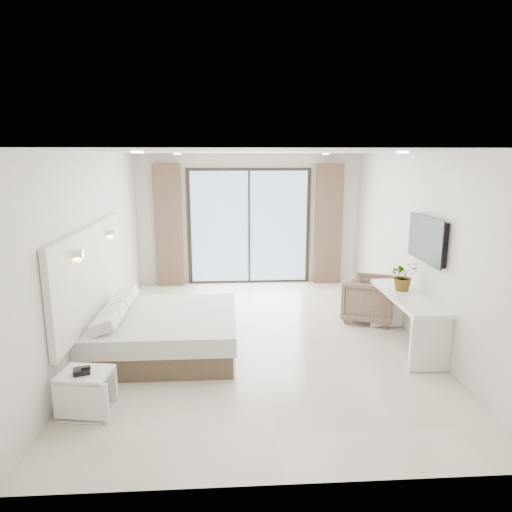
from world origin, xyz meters
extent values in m
plane|color=beige|center=(0.00, 0.00, 0.00)|extent=(6.20, 6.20, 0.00)
cube|color=silver|center=(0.00, 3.10, 1.35)|extent=(4.60, 0.02, 2.70)
cube|color=silver|center=(0.00, -3.10, 1.35)|extent=(4.60, 0.02, 2.70)
cube|color=silver|center=(-2.30, 0.00, 1.35)|extent=(0.02, 6.20, 2.70)
cube|color=silver|center=(2.30, 0.00, 1.35)|extent=(0.02, 6.20, 2.70)
cube|color=white|center=(0.00, 0.00, 2.70)|extent=(4.60, 6.20, 0.02)
cube|color=white|center=(-2.25, -0.39, 1.15)|extent=(0.08, 3.00, 1.20)
cube|color=black|center=(2.25, -0.45, 1.55)|extent=(0.06, 1.00, 0.58)
cube|color=black|center=(2.21, -0.45, 1.55)|extent=(0.02, 1.04, 0.62)
cube|color=black|center=(0.00, 3.07, 1.20)|extent=(2.56, 0.04, 2.42)
cube|color=#87B1D8|center=(0.00, 3.04, 1.20)|extent=(2.40, 0.01, 2.30)
cube|color=brown|center=(-1.65, 2.96, 1.25)|extent=(0.55, 0.14, 2.50)
cube|color=brown|center=(1.65, 2.96, 1.25)|extent=(0.55, 0.14, 2.50)
cylinder|color=white|center=(-1.30, -1.80, 2.68)|extent=(0.12, 0.12, 0.02)
cylinder|color=white|center=(1.30, -1.80, 2.68)|extent=(0.12, 0.12, 0.02)
cylinder|color=white|center=(-1.30, 1.80, 2.68)|extent=(0.12, 0.12, 0.02)
cylinder|color=white|center=(1.30, 1.80, 2.68)|extent=(0.12, 0.12, 0.02)
cube|color=brown|center=(-1.33, -0.39, 0.15)|extent=(1.86, 1.76, 0.30)
cube|color=silver|center=(-1.33, -0.39, 0.42)|extent=(1.93, 1.84, 0.24)
cube|color=silver|center=(-1.95, -0.99, 0.61)|extent=(0.28, 0.37, 0.14)
cube|color=silver|center=(-1.95, -0.59, 0.61)|extent=(0.28, 0.37, 0.14)
cube|color=silver|center=(-1.95, -0.18, 0.61)|extent=(0.28, 0.37, 0.14)
cube|color=silver|center=(-1.95, 0.22, 0.61)|extent=(0.28, 0.37, 0.14)
cube|color=white|center=(-1.94, -1.91, 0.44)|extent=(0.57, 0.49, 0.05)
cube|color=white|center=(-1.94, -1.91, 0.03)|extent=(0.57, 0.49, 0.05)
cube|color=white|center=(-1.94, -2.09, 0.23)|extent=(0.51, 0.12, 0.42)
cube|color=white|center=(-1.94, -1.72, 0.23)|extent=(0.51, 0.12, 0.42)
cube|color=black|center=(-1.95, -1.94, 0.49)|extent=(0.19, 0.17, 0.05)
cube|color=white|center=(2.04, -0.45, 0.74)|extent=(0.53, 1.70, 0.06)
cube|color=white|center=(2.04, -1.21, 0.35)|extent=(0.51, 0.06, 0.71)
cube|color=white|center=(2.04, 0.32, 0.35)|extent=(0.51, 0.06, 0.71)
imported|color=#33662D|center=(2.04, -0.23, 0.94)|extent=(0.41, 0.45, 0.33)
imported|color=#8F715E|center=(1.85, 0.65, 0.40)|extent=(0.98, 1.00, 0.80)
camera|label=1|loc=(-0.44, -6.34, 2.64)|focal=32.00mm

